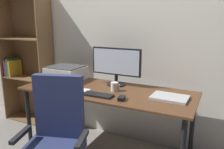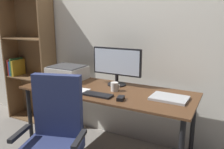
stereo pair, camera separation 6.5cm
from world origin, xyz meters
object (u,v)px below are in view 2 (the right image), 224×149
Objects in this scene: desk at (107,97)px; printer at (67,73)px; monitor at (117,64)px; office_chair at (53,147)px; bookshelf at (30,59)px; mouse at (121,98)px; laptop at (169,98)px; keyboard at (97,95)px; coffee_mug at (115,87)px.

desk is 0.65m from printer.
monitor is 1.06m from office_chair.
mouse is at bearing -18.12° from bookshelf.
printer reaches higher than laptop.
desk is at bearing 92.76° from keyboard.
bookshelf is (-0.82, 0.20, 0.07)m from printer.
coffee_mug reaches higher than desk.
mouse is 1.04× the size of coffee_mug.
monitor is 1.38× the size of printer.
printer is at bearing 175.79° from laptop.
mouse is (0.26, -0.21, 0.10)m from desk.
coffee_mug is (0.09, 0.00, 0.12)m from desk.
monitor is 0.29m from coffee_mug.
mouse is (0.25, -0.41, -0.22)m from monitor.
keyboard is 0.22m from coffee_mug.
laptop is at bearing -9.13° from bookshelf.
monitor is at bearing 111.40° from coffee_mug.
laptop is 0.80× the size of printer.
office_chair is at bearing -101.69° from keyboard.
coffee_mug is 0.72m from printer.
coffee_mug is (-0.17, 0.21, 0.03)m from mouse.
monitor is 0.46m from keyboard.
coffee_mug reaches higher than keyboard.
laptop is at bearing 1.30° from coffee_mug.
monitor reaches higher than laptop.
laptop is 2.09m from bookshelf.
mouse is at bearing -22.02° from printer.
office_chair is 0.56× the size of bookshelf.
office_chair is at bearing -95.94° from monitor.
bookshelf is at bearing 150.44° from mouse.
office_chair is at bearing -38.33° from bookshelf.
laptop is at bearing -5.99° from printer.
laptop is (0.63, 0.01, 0.09)m from desk.
printer is (-0.70, 0.14, 0.04)m from coffee_mug.
keyboard is 0.72m from printer.
office_chair is at bearing -103.60° from coffee_mug.
coffee_mug is at bearing 117.29° from mouse.
office_chair reaches higher than printer.
office_chair is (-0.72, -0.73, -0.29)m from laptop.
monitor is at bearing 66.65° from office_chair.
office_chair reaches higher than keyboard.
coffee_mug is (0.08, -0.20, -0.19)m from monitor.
keyboard is 3.02× the size of mouse.
keyboard is (0.01, -0.20, 0.09)m from desk.
keyboard reaches higher than desk.
printer is at bearing 150.16° from keyboard.
desk is at bearing 129.51° from mouse.
mouse is 0.10× the size of office_chair.
laptop is 1.07m from office_chair.
printer is (-0.87, 0.35, 0.06)m from mouse.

